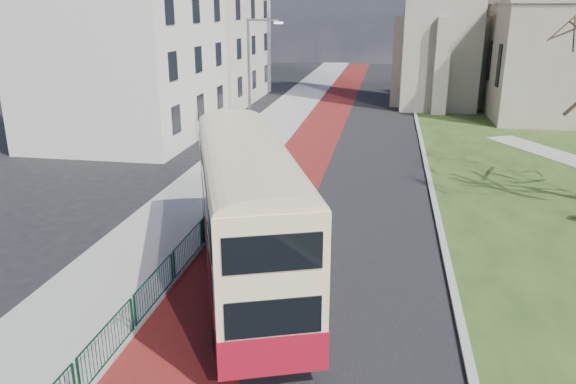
# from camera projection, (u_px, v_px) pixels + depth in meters

# --- Properties ---
(ground) EXTENTS (160.00, 160.00, 0.00)m
(ground) POSITION_uv_depth(u_px,v_px,m) (255.00, 304.00, 17.24)
(ground) COLOR black
(ground) RESTS_ON ground
(road_carriageway) EXTENTS (9.00, 120.00, 0.01)m
(road_carriageway) POSITION_uv_depth(u_px,v_px,m) (350.00, 151.00, 35.71)
(road_carriageway) COLOR black
(road_carriageway) RESTS_ON ground
(bus_lane) EXTENTS (3.40, 120.00, 0.01)m
(bus_lane) POSITION_uv_depth(u_px,v_px,m) (308.00, 149.00, 36.15)
(bus_lane) COLOR #591414
(bus_lane) RESTS_ON ground
(pavement_west) EXTENTS (4.00, 120.00, 0.12)m
(pavement_west) POSITION_uv_depth(u_px,v_px,m) (250.00, 146.00, 36.77)
(pavement_west) COLOR gray
(pavement_west) RESTS_ON ground
(kerb_west) EXTENTS (0.25, 120.00, 0.13)m
(kerb_west) POSITION_uv_depth(u_px,v_px,m) (280.00, 147.00, 36.43)
(kerb_west) COLOR #999993
(kerb_west) RESTS_ON ground
(kerb_east) EXTENTS (0.25, 80.00, 0.13)m
(kerb_east) POSITION_uv_depth(u_px,v_px,m) (422.00, 146.00, 36.80)
(kerb_east) COLOR #999993
(kerb_east) RESTS_ON ground
(pedestrian_railing) EXTENTS (0.07, 24.00, 1.12)m
(pedestrian_railing) POSITION_uv_depth(u_px,v_px,m) (203.00, 232.00, 21.30)
(pedestrian_railing) COLOR #0C3625
(pedestrian_railing) RESTS_ON ground
(street_block_near) EXTENTS (10.30, 14.30, 13.00)m
(street_block_near) POSITION_uv_depth(u_px,v_px,m) (127.00, 42.00, 38.12)
(street_block_near) COLOR silver
(street_block_near) RESTS_ON ground
(street_block_far) EXTENTS (10.30, 16.30, 11.50)m
(street_block_far) POSITION_uv_depth(u_px,v_px,m) (202.00, 40.00, 53.33)
(street_block_far) COLOR beige
(street_block_far) RESTS_ON ground
(streetlamp) EXTENTS (2.13, 0.18, 8.00)m
(streetlamp) POSITION_uv_depth(u_px,v_px,m) (252.00, 80.00, 33.37)
(streetlamp) COLOR gray
(streetlamp) RESTS_ON pavement_west
(bus) EXTENTS (6.27, 11.41, 4.68)m
(bus) POSITION_uv_depth(u_px,v_px,m) (247.00, 208.00, 17.61)
(bus) COLOR maroon
(bus) RESTS_ON ground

